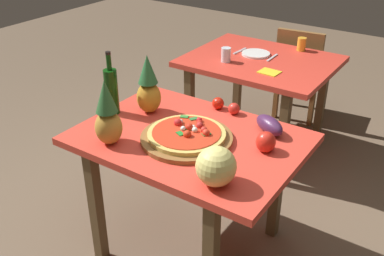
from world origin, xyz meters
TOP-DOWN VIEW (x-y plane):
  - ground_plane at (0.00, 0.00)m, footprint 10.00×10.00m
  - display_table at (0.00, 0.00)m, footprint 1.17×0.84m
  - background_table at (-0.22, 1.28)m, footprint 1.09×0.88m
  - dining_chair at (-0.13, 1.95)m, footprint 0.44×0.44m
  - pizza_board at (0.01, -0.05)m, footprint 0.48×0.48m
  - pizza at (0.01, -0.04)m, footprint 0.41×0.41m
  - wine_bottle at (-0.52, -0.02)m, footprint 0.08×0.08m
  - pineapple_left at (-0.30, -0.28)m, footprint 0.14×0.14m
  - pineapple_right at (-0.36, 0.11)m, footprint 0.14×0.14m
  - melon at (0.34, -0.29)m, footprint 0.18×0.18m
  - bell_pepper at (0.40, 0.09)m, footprint 0.10×0.10m
  - eggplant at (0.33, 0.27)m, footprint 0.22×0.18m
  - tomato_by_bottle at (-0.04, 0.36)m, footprint 0.07×0.07m
  - tomato_beside_pepper at (0.07, 0.36)m, footprint 0.07×0.07m
  - drinking_glass_juice at (-0.04, 1.64)m, footprint 0.07×0.07m
  - drinking_glass_water at (-0.41, 1.08)m, footprint 0.07×0.07m
  - dinner_plate at (-0.29, 1.35)m, footprint 0.22×0.22m
  - fork_utensil at (-0.43, 1.35)m, footprint 0.03×0.18m
  - knife_utensil at (-0.15, 1.35)m, footprint 0.02×0.18m
  - napkin_folded at (-0.04, 1.06)m, footprint 0.15×0.13m

SIDE VIEW (x-z plane):
  - ground_plane at x=0.00m, z-range 0.00..0.00m
  - dining_chair at x=-0.13m, z-range 0.06..0.91m
  - background_table at x=-0.22m, z-range 0.28..1.04m
  - display_table at x=0.00m, z-range 0.28..1.04m
  - napkin_folded at x=-0.04m, z-range 0.76..0.76m
  - fork_utensil at x=-0.43m, z-range 0.76..0.77m
  - knife_utensil at x=-0.15m, z-range 0.76..0.77m
  - dinner_plate at x=-0.29m, z-range 0.76..0.77m
  - pizza_board at x=0.01m, z-range 0.76..0.78m
  - tomato_beside_pepper at x=0.07m, z-range 0.76..0.83m
  - tomato_by_bottle at x=-0.04m, z-range 0.76..0.83m
  - pizza at x=0.01m, z-range 0.77..0.83m
  - eggplant at x=0.33m, z-range 0.76..0.85m
  - bell_pepper at x=0.40m, z-range 0.75..0.86m
  - drinking_glass_juice at x=-0.04m, z-range 0.76..0.86m
  - drinking_glass_water at x=-0.41m, z-range 0.76..0.86m
  - melon at x=0.34m, z-range 0.76..0.94m
  - wine_bottle at x=-0.52m, z-range 0.71..1.08m
  - pineapple_right at x=-0.36m, z-range 0.74..1.08m
  - pineapple_left at x=-0.30m, z-range 0.74..1.09m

